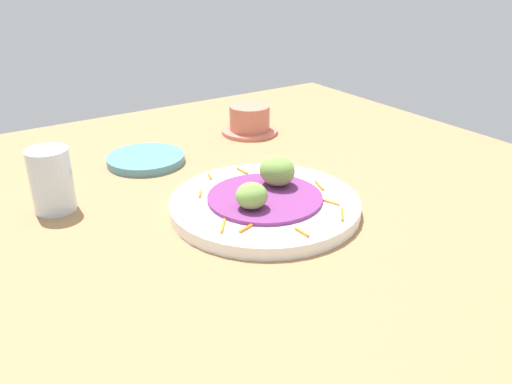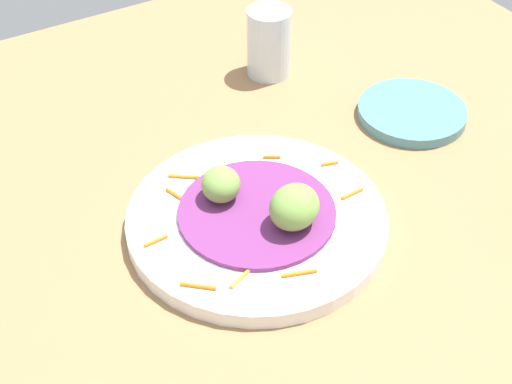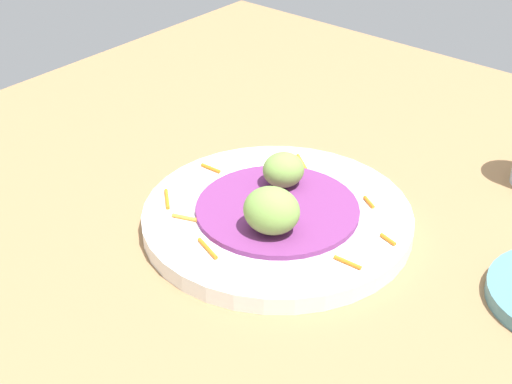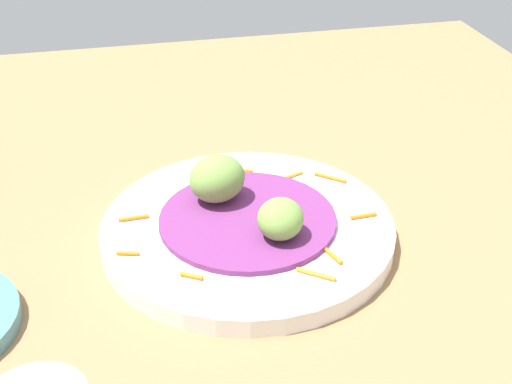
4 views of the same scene
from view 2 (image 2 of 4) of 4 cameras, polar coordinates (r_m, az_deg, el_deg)
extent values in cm
cube|color=#936D47|center=(81.48, 3.12, -2.93)|extent=(110.00, 110.00, 2.00)
cylinder|color=white|center=(79.70, 0.06, -2.18)|extent=(27.78, 27.78, 1.83)
cylinder|color=#702D6B|center=(78.88, 0.06, -1.55)|extent=(16.79, 16.79, 0.57)
cylinder|color=orange|center=(71.99, -4.43, -7.16)|extent=(2.92, 2.60, 0.40)
cylinder|color=orange|center=(73.01, 3.33, -6.19)|extent=(3.43, 1.54, 0.40)
cylinder|color=orange|center=(72.57, -1.07, -6.48)|extent=(3.34, 1.59, 0.40)
cylinder|color=orange|center=(76.63, -7.65, -3.70)|extent=(2.62, 0.52, 0.40)
cylinder|color=orange|center=(86.15, 1.22, 2.71)|extent=(1.94, 1.39, 0.40)
cylinder|color=orange|center=(83.80, -5.53, 1.20)|extent=(3.04, 2.40, 0.40)
cylinder|color=orange|center=(81.89, 7.36, -0.11)|extent=(2.87, 0.54, 0.40)
cylinder|color=orange|center=(81.61, -6.21, -0.17)|extent=(1.15, 2.57, 0.40)
cylinder|color=orange|center=(85.61, 5.66, 2.20)|extent=(2.00, 0.92, 0.40)
ellipsoid|color=#759E47|center=(75.70, 2.94, -1.15)|extent=(6.78, 6.33, 4.67)
ellipsoid|color=#759E47|center=(79.07, -2.69, 0.59)|extent=(5.78, 5.89, 3.70)
cylinder|color=teal|center=(97.50, 11.80, 5.97)|extent=(13.76, 13.76, 1.41)
cylinder|color=silver|center=(102.18, 1.00, 11.34)|extent=(6.00, 6.00, 9.41)
camera|label=1|loc=(0.95, -48.85, 15.56)|focal=37.04mm
camera|label=3|loc=(0.71, 61.17, 12.04)|focal=53.25mm
camera|label=4|loc=(1.12, -10.82, 31.98)|focal=48.80mm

